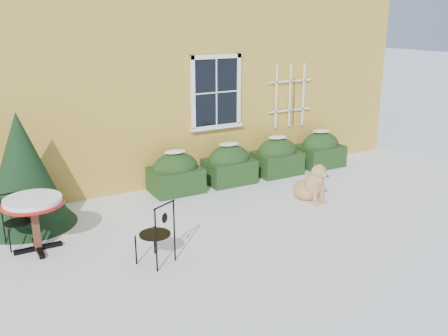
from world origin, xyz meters
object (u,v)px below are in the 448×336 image
bistro_table (33,207)px  patio_chair_far (17,220)px  dog (311,185)px  evergreen_shrub (24,181)px  patio_chair_near (157,233)px

bistro_table → patio_chair_far: (-0.23, 0.34, -0.30)m
bistro_table → dog: bistro_table is taller
evergreen_shrub → patio_chair_near: 2.92m
evergreen_shrub → patio_chair_far: evergreen_shrub is taller
evergreen_shrub → patio_chair_near: evergreen_shrub is taller
dog → patio_chair_far: bearing=164.1°
dog → bistro_table: bearing=167.5°
dog → evergreen_shrub: bearing=155.2°
patio_chair_far → dog: bearing=-13.3°
patio_chair_far → patio_chair_near: bearing=-49.8°
patio_chair_near → patio_chair_far: patio_chair_near is taller
bistro_table → patio_chair_near: bearing=-41.8°
bistro_table → dog: 5.24m
bistro_table → patio_chair_near: patio_chair_near is taller
bistro_table → patio_chair_far: 0.52m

